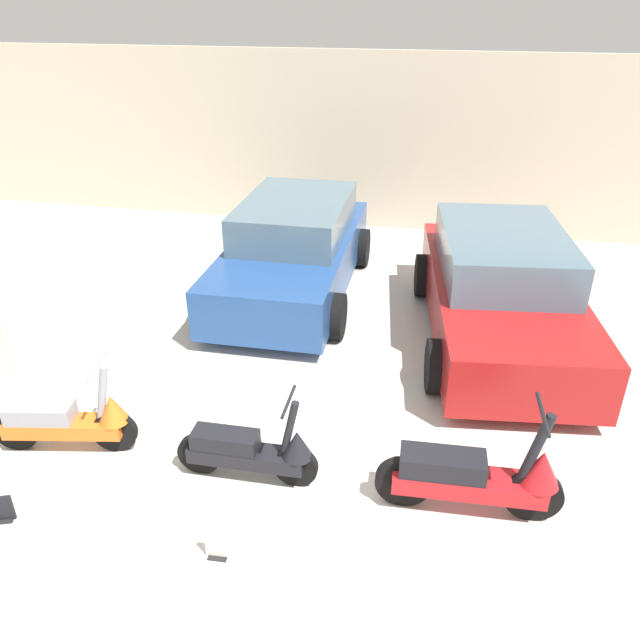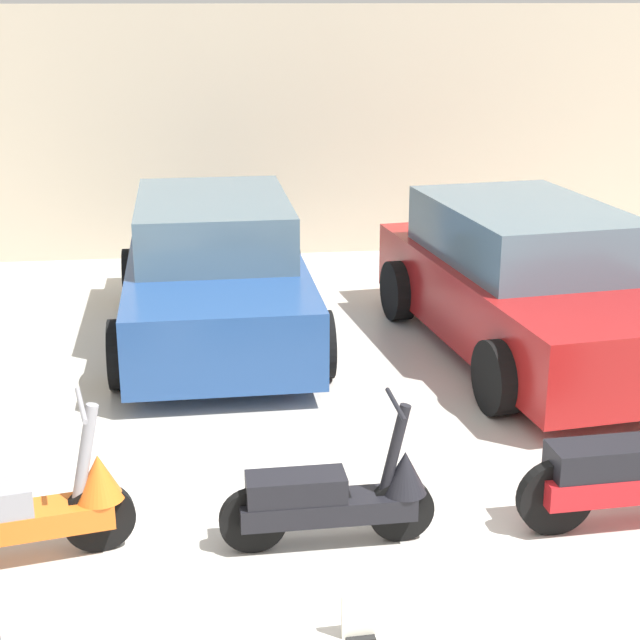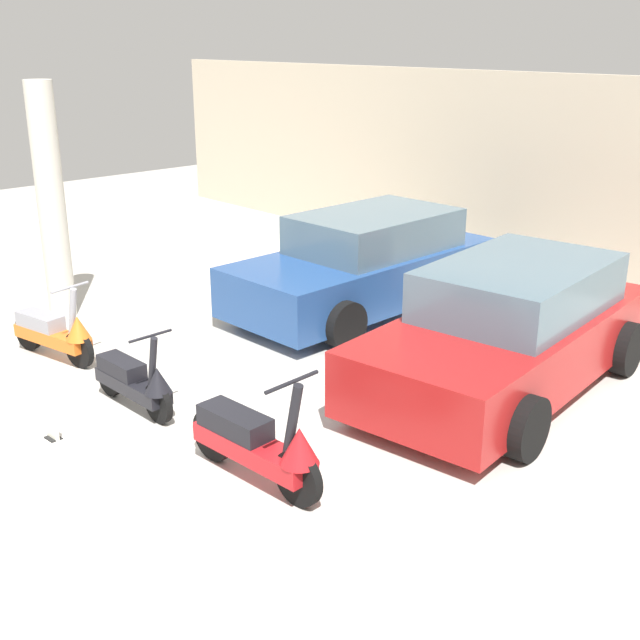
% 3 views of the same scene
% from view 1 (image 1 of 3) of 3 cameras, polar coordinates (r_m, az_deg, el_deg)
% --- Properties ---
extents(ground_plane, '(28.00, 28.00, 0.00)m').
position_cam_1_polar(ground_plane, '(5.66, -3.58, -18.78)').
color(ground_plane, beige).
extents(wall_back, '(19.60, 0.12, 3.21)m').
position_cam_1_polar(wall_back, '(12.07, 6.67, 15.72)').
color(wall_back, beige).
rests_on(wall_back, ground_plane).
extents(scooter_front_left, '(1.43, 0.59, 1.01)m').
position_cam_1_polar(scooter_front_left, '(6.71, -21.94, -8.48)').
color(scooter_front_left, black).
rests_on(scooter_front_left, ground_plane).
extents(scooter_front_right, '(1.36, 0.49, 0.95)m').
position_cam_1_polar(scooter_front_right, '(5.94, -6.20, -11.75)').
color(scooter_front_right, black).
rests_on(scooter_front_right, ground_plane).
extents(scooter_front_center, '(1.62, 0.58, 1.13)m').
position_cam_1_polar(scooter_front_center, '(5.72, 14.22, -13.68)').
color(scooter_front_center, black).
rests_on(scooter_front_center, ground_plane).
extents(car_rear_left, '(2.04, 4.12, 1.39)m').
position_cam_1_polar(car_rear_left, '(9.43, -2.44, 6.42)').
color(car_rear_left, navy).
rests_on(car_rear_left, ground_plane).
extents(car_rear_center, '(2.40, 4.35, 1.41)m').
position_cam_1_polar(car_rear_center, '(8.42, 16.18, 2.63)').
color(car_rear_center, maroon).
rests_on(car_rear_center, ground_plane).
extents(placard_near_left_scooter, '(0.20, 0.17, 0.26)m').
position_cam_1_polar(placard_near_left_scooter, '(6.31, -27.10, -15.20)').
color(placard_near_left_scooter, black).
rests_on(placard_near_left_scooter, ground_plane).
extents(placard_near_right_scooter, '(0.20, 0.13, 0.26)m').
position_cam_1_polar(placard_near_right_scooter, '(5.46, -9.36, -19.70)').
color(placard_near_right_scooter, black).
rests_on(placard_near_right_scooter, ground_plane).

